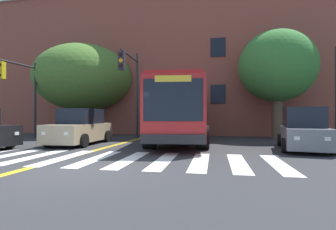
{
  "coord_description": "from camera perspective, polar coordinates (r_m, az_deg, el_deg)",
  "views": [
    {
      "loc": [
        4.07,
        -6.53,
        1.49
      ],
      "look_at": [
        1.1,
        7.2,
        1.54
      ],
      "focal_mm": 28.0,
      "sensor_mm": 36.0,
      "label": 1
    }
  ],
  "objects": [
    {
      "name": "ground_plane",
      "position": [
        7.84,
        -19.72,
        -11.11
      ],
      "size": [
        120.0,
        120.0,
        0.0
      ],
      "primitive_type": "plane",
      "color": "#303033"
    },
    {
      "name": "crosswalk",
      "position": [
        9.85,
        -18.47,
        -8.84
      ],
      "size": [
        13.82,
        4.06,
        0.01
      ],
      "color": "white",
      "rests_on": "ground"
    },
    {
      "name": "lane_line_yellow_inner",
      "position": [
        23.09,
        -1.66,
        -3.88
      ],
      "size": [
        0.12,
        36.0,
        0.01
      ],
      "primitive_type": "cube",
      "color": "gold",
      "rests_on": "ground"
    },
    {
      "name": "lane_line_yellow_outer",
      "position": [
        23.06,
        -1.28,
        -3.89
      ],
      "size": [
        0.12,
        36.0,
        0.01
      ],
      "primitive_type": "cube",
      "color": "gold",
      "rests_on": "ground"
    },
    {
      "name": "city_bus",
      "position": [
        14.93,
        2.36,
        0.97
      ],
      "size": [
        3.85,
        10.86,
        3.24
      ],
      "color": "#B22323",
      "rests_on": "ground"
    },
    {
      "name": "car_tan_near_lane",
      "position": [
        14.53,
        -18.52,
        -2.74
      ],
      "size": [
        2.22,
        4.53,
        1.86
      ],
      "color": "tan",
      "rests_on": "ground"
    },
    {
      "name": "car_grey_far_lane",
      "position": [
        12.88,
        27.34,
        -3.03
      ],
      "size": [
        2.29,
        4.27,
        1.86
      ],
      "color": "slate",
      "rests_on": "ground"
    },
    {
      "name": "car_teal_behind_bus",
      "position": [
        25.63,
        6.68,
        -1.0
      ],
      "size": [
        2.73,
        5.2,
        2.4
      ],
      "color": "#236B70",
      "rests_on": "ground"
    },
    {
      "name": "traffic_light_far_corner",
      "position": [
        19.3,
        -29.27,
        5.63
      ],
      "size": [
        0.39,
        2.86,
        5.09
      ],
      "color": "#28282D",
      "rests_on": "ground"
    },
    {
      "name": "traffic_light_overhead",
      "position": [
        16.37,
        -8.01,
        7.66
      ],
      "size": [
        0.42,
        3.32,
        5.62
      ],
      "color": "#28282D",
      "rests_on": "ground"
    },
    {
      "name": "street_tree_curbside_large",
      "position": [
        18.59,
        22.65,
        9.72
      ],
      "size": [
        5.5,
        5.27,
        7.04
      ],
      "color": "brown",
      "rests_on": "ground"
    },
    {
      "name": "street_tree_curbside_small",
      "position": [
        21.76,
        -17.81,
        7.67
      ],
      "size": [
        10.25,
        10.18,
        7.07
      ],
      "color": "brown",
      "rests_on": "ground"
    },
    {
      "name": "building_facade",
      "position": [
        24.76,
        -1.01,
        10.83
      ],
      "size": [
        38.14,
        7.92,
        12.43
      ],
      "color": "brown",
      "rests_on": "ground"
    }
  ]
}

